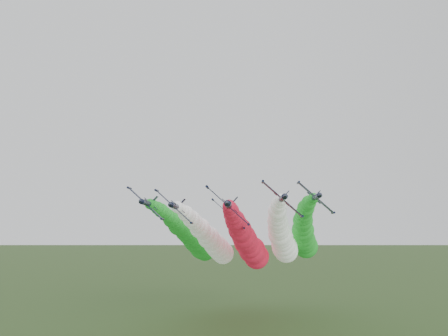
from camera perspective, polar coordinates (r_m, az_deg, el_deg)
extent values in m
cylinder|color=black|center=(83.76, 0.58, -4.86)|extent=(1.72, 9.97, 1.72)
cone|color=black|center=(77.91, 0.41, -4.60)|extent=(1.56, 1.99, 1.56)
cone|color=black|center=(89.17, 0.71, -5.07)|extent=(1.56, 1.00, 1.56)
ellipsoid|color=black|center=(81.56, 0.73, -4.54)|extent=(1.12, 2.08, 1.10)
cube|color=black|center=(83.54, 0.49, -4.94)|extent=(7.96, 2.10, 7.25)
cylinder|color=black|center=(84.07, -2.19, -2.51)|extent=(0.69, 2.88, 0.69)
cylinder|color=black|center=(83.34, 3.22, -7.37)|extent=(0.69, 2.88, 0.69)
cube|color=black|center=(87.99, 1.24, -4.41)|extent=(1.83, 1.66, 1.99)
cube|color=black|center=(87.96, 0.75, -4.95)|extent=(3.19, 1.22, 2.91)
sphere|color=red|center=(87.63, 0.67, -5.02)|extent=(2.69, 2.69, 2.69)
sphere|color=red|center=(91.84, 0.78, -5.27)|extent=(3.12, 3.12, 3.12)
sphere|color=red|center=(96.05, 0.92, -5.60)|extent=(3.60, 3.60, 3.60)
sphere|color=red|center=(100.25, 1.08, -5.97)|extent=(3.48, 3.48, 3.48)
sphere|color=red|center=(104.45, 1.25, -6.36)|extent=(4.08, 4.08, 4.08)
sphere|color=red|center=(108.66, 1.45, -6.77)|extent=(5.00, 5.00, 5.00)
sphere|color=red|center=(112.87, 1.65, -7.19)|extent=(5.25, 5.25, 5.25)
sphere|color=red|center=(117.08, 1.87, -7.62)|extent=(5.28, 5.28, 5.28)
sphere|color=red|center=(121.30, 2.10, -8.05)|extent=(6.51, 6.51, 6.51)
sphere|color=red|center=(125.53, 2.34, -8.48)|extent=(5.39, 5.39, 5.39)
sphere|color=red|center=(129.76, 2.60, -8.91)|extent=(7.04, 7.04, 7.04)
sphere|color=red|center=(134.01, 2.86, -9.34)|extent=(7.13, 7.13, 7.13)
sphere|color=red|center=(138.27, 3.12, -9.77)|extent=(6.62, 6.62, 6.62)
sphere|color=red|center=(142.54, 3.40, -10.20)|extent=(7.45, 7.45, 7.45)
sphere|color=red|center=(146.83, 3.68, -10.62)|extent=(8.83, 8.83, 8.83)
sphere|color=red|center=(151.12, 3.97, -11.04)|extent=(7.64, 7.64, 7.64)
sphere|color=red|center=(155.44, 4.27, -11.45)|extent=(8.73, 8.73, 8.73)
cylinder|color=black|center=(97.12, -6.46, -4.97)|extent=(1.72, 9.97, 1.72)
cone|color=black|center=(91.34, -7.05, -4.75)|extent=(1.56, 1.99, 1.56)
cone|color=black|center=(102.47, -5.98, -5.15)|extent=(1.56, 1.00, 1.56)
ellipsoid|color=black|center=(94.91, -6.50, -4.69)|extent=(1.12, 2.08, 1.10)
cube|color=black|center=(96.91, -6.55, -5.03)|extent=(7.96, 2.10, 7.25)
cylinder|color=black|center=(97.89, -8.79, -2.92)|extent=(0.69, 2.88, 0.69)
cylinder|color=black|center=(96.22, -4.25, -7.17)|extent=(0.69, 2.88, 0.69)
cube|color=black|center=(101.20, -5.60, -4.58)|extent=(1.83, 1.66, 1.99)
cube|color=black|center=(101.26, -6.02, -5.04)|extent=(3.19, 1.22, 2.91)
sphere|color=white|center=(100.94, -6.11, -5.10)|extent=(2.82, 2.82, 2.82)
sphere|color=white|center=(105.11, -5.75, -5.32)|extent=(2.75, 2.75, 2.75)
sphere|color=white|center=(109.27, -5.38, -5.61)|extent=(3.16, 3.16, 3.16)
sphere|color=white|center=(113.42, -5.01, -5.94)|extent=(4.12, 4.12, 4.12)
sphere|color=white|center=(117.56, -4.64, -6.29)|extent=(3.94, 3.94, 3.94)
sphere|color=white|center=(121.71, -4.27, -6.66)|extent=(4.88, 4.88, 4.88)
sphere|color=white|center=(125.86, -3.90, -7.05)|extent=(4.86, 4.86, 4.86)
sphere|color=white|center=(130.01, -3.53, -7.44)|extent=(5.03, 5.03, 5.03)
sphere|color=white|center=(134.17, -3.16, -7.84)|extent=(6.21, 6.21, 6.21)
sphere|color=white|center=(138.33, -2.79, -8.24)|extent=(5.43, 5.43, 5.43)
sphere|color=white|center=(142.50, -2.41, -8.65)|extent=(6.24, 6.24, 6.24)
sphere|color=white|center=(146.67, -2.04, -9.05)|extent=(7.32, 7.32, 7.32)
sphere|color=white|center=(150.86, -1.66, -9.46)|extent=(7.01, 7.01, 7.01)
sphere|color=white|center=(155.06, -1.28, -9.86)|extent=(7.65, 7.65, 7.65)
sphere|color=white|center=(159.27, -0.90, -10.26)|extent=(8.10, 8.10, 8.10)
sphere|color=white|center=(163.49, -0.52, -10.66)|extent=(8.19, 8.19, 8.19)
sphere|color=white|center=(167.73, -0.14, -11.06)|extent=(8.17, 8.17, 8.17)
cylinder|color=black|center=(90.77, 7.66, -3.96)|extent=(1.72, 9.97, 1.72)
cone|color=black|center=(84.94, 7.99, -3.65)|extent=(1.56, 1.99, 1.56)
cone|color=black|center=(96.17, 7.38, -4.20)|extent=(1.56, 1.00, 1.56)
ellipsoid|color=black|center=(88.62, 7.97, -3.63)|extent=(1.12, 2.08, 1.10)
cube|color=black|center=(90.53, 7.60, -4.02)|extent=(7.96, 2.10, 7.25)
cylinder|color=black|center=(90.62, 5.08, -1.80)|extent=(0.69, 2.88, 0.69)
cylinder|color=black|center=(90.76, 10.14, -6.24)|extent=(0.69, 2.88, 0.69)
cube|color=black|center=(95.10, 7.95, -3.58)|extent=(1.83, 1.66, 1.99)
cube|color=black|center=(94.97, 7.51, -4.08)|extent=(3.19, 1.22, 2.91)
sphere|color=white|center=(94.62, 7.46, -4.14)|extent=(2.67, 2.67, 2.67)
sphere|color=white|center=(98.82, 7.28, -4.41)|extent=(3.00, 3.00, 3.00)
sphere|color=white|center=(103.02, 7.14, -4.75)|extent=(3.72, 3.72, 3.72)
sphere|color=white|center=(107.22, 7.05, -5.13)|extent=(3.52, 3.52, 3.52)
sphere|color=white|center=(111.42, 6.99, -5.53)|extent=(4.71, 4.71, 4.71)
sphere|color=white|center=(115.63, 6.97, -5.94)|extent=(4.47, 4.47, 4.47)
sphere|color=white|center=(119.85, 6.97, -6.37)|extent=(5.08, 5.08, 5.08)
sphere|color=white|center=(124.07, 7.00, -6.80)|extent=(5.80, 5.80, 5.80)
sphere|color=white|center=(128.30, 7.06, -7.23)|extent=(5.67, 5.67, 5.67)
sphere|color=white|center=(132.54, 7.13, -7.67)|extent=(6.42, 6.42, 6.42)
sphere|color=white|center=(136.80, 7.23, -8.10)|extent=(6.16, 6.16, 6.16)
sphere|color=white|center=(141.07, 7.34, -8.53)|extent=(7.63, 7.63, 7.63)
sphere|color=white|center=(145.35, 7.47, -8.96)|extent=(7.32, 7.32, 7.32)
sphere|color=white|center=(149.64, 7.61, -9.38)|extent=(7.50, 7.50, 7.50)
sphere|color=white|center=(153.95, 7.77, -9.81)|extent=(8.39, 8.39, 8.39)
sphere|color=white|center=(158.27, 7.93, -10.23)|extent=(9.05, 9.05, 9.05)
sphere|color=white|center=(162.61, 8.12, -10.64)|extent=(8.66, 8.66, 8.66)
cylinder|color=black|center=(102.54, -10.10, -4.52)|extent=(1.72, 9.97, 1.72)
cone|color=black|center=(96.83, -10.87, -4.28)|extent=(1.56, 1.99, 1.56)
cone|color=black|center=(107.83, -9.47, -4.72)|extent=(1.56, 1.00, 1.56)
ellipsoid|color=black|center=(100.34, -10.21, -4.25)|extent=(1.12, 2.08, 1.10)
cube|color=black|center=(102.34, -10.19, -4.58)|extent=(7.96, 2.10, 7.25)
cylinder|color=black|center=(103.57, -12.27, -2.58)|extent=(0.69, 2.88, 0.69)
cylinder|color=black|center=(101.37, -8.06, -6.62)|extent=(0.69, 2.88, 0.69)
cube|color=black|center=(106.52, -9.14, -4.17)|extent=(1.83, 1.66, 1.99)
cube|color=black|center=(106.62, -9.54, -4.61)|extent=(3.19, 1.22, 2.91)
sphere|color=#1B8F24|center=(106.31, -9.64, -4.66)|extent=(2.57, 2.57, 2.57)
sphere|color=#1B8F24|center=(110.43, -9.16, -4.89)|extent=(2.77, 2.77, 2.77)
sphere|color=#1B8F24|center=(114.53, -8.69, -5.18)|extent=(3.37, 3.37, 3.37)
sphere|color=#1B8F24|center=(118.63, -8.23, -5.52)|extent=(3.85, 3.85, 3.85)
sphere|color=#1B8F24|center=(122.73, -7.77, -5.87)|extent=(3.79, 3.79, 3.79)
sphere|color=#1B8F24|center=(126.82, -7.31, -6.24)|extent=(4.11, 4.11, 4.11)
sphere|color=#1B8F24|center=(130.92, -6.86, -6.63)|extent=(5.12, 5.12, 5.12)
sphere|color=#1B8F24|center=(135.02, -6.42, -7.02)|extent=(5.36, 5.36, 5.36)
sphere|color=#1B8F24|center=(139.12, -5.98, -7.42)|extent=(6.51, 6.51, 6.51)
sphere|color=#1B8F24|center=(143.22, -5.54, -7.82)|extent=(5.65, 5.65, 5.65)
sphere|color=#1B8F24|center=(147.34, -5.10, -8.23)|extent=(6.63, 6.63, 6.63)
sphere|color=#1B8F24|center=(151.46, -4.67, -8.63)|extent=(6.91, 6.91, 6.91)
sphere|color=#1B8F24|center=(155.59, -4.23, -9.04)|extent=(7.37, 7.37, 7.37)
sphere|color=#1B8F24|center=(159.73, -3.80, -9.45)|extent=(8.21, 8.21, 8.21)
sphere|color=#1B8F24|center=(163.89, -3.37, -9.85)|extent=(8.39, 8.39, 8.39)
sphere|color=#1B8F24|center=(168.05, -2.95, -10.25)|extent=(9.13, 9.13, 9.13)
sphere|color=#1B8F24|center=(172.23, -2.52, -10.65)|extent=(8.28, 8.28, 8.28)
cylinder|color=black|center=(104.71, 11.92, -3.73)|extent=(1.72, 9.97, 1.72)
cone|color=black|center=(98.94, 12.46, -3.45)|extent=(1.56, 1.99, 1.56)
cone|color=black|center=(110.06, 11.48, -3.96)|extent=(1.56, 1.00, 1.56)
ellipsoid|color=black|center=(102.61, 12.28, -3.44)|extent=(1.12, 2.08, 1.10)
cube|color=black|center=(104.47, 11.88, -3.79)|extent=(7.96, 2.10, 7.25)
cylinder|color=black|center=(104.25, 9.69, -1.86)|extent=(0.69, 2.88, 0.69)
cylinder|color=black|center=(104.96, 14.07, -5.69)|extent=(0.69, 2.88, 0.69)
cube|color=black|center=(109.07, 12.00, -3.41)|extent=(1.83, 1.66, 1.99)
cube|color=black|center=(108.89, 11.63, -3.84)|extent=(3.19, 1.22, 2.91)
sphere|color=#1B8F24|center=(108.53, 11.60, -3.89)|extent=(2.61, 2.61, 2.61)
sphere|color=#1B8F24|center=(112.70, 11.29, -4.14)|extent=(2.71, 2.71, 2.71)
sphere|color=#1B8F24|center=(116.87, 11.03, -4.46)|extent=(3.86, 3.86, 3.86)
sphere|color=#1B8F24|center=(121.04, 10.81, -4.80)|extent=(3.78, 3.78, 3.78)
sphere|color=#1B8F24|center=(125.22, 10.64, -5.17)|extent=(4.86, 4.86, 4.86)
sphere|color=#1B8F24|center=(129.41, 10.50, -5.55)|extent=(4.55, 4.55, 4.55)
sphere|color=#1B8F24|center=(133.62, 10.39, -5.95)|extent=(5.26, 5.26, 5.26)
sphere|color=#1B8F24|center=(137.83, 10.32, -6.35)|extent=(5.23, 5.23, 5.23)
sphere|color=#1B8F24|center=(142.05, 10.27, -6.75)|extent=(6.37, 6.37, 6.37)
sphere|color=#1B8F24|center=(146.29, 10.25, -7.16)|extent=(5.61, 5.61, 5.61)
sphere|color=#1B8F24|center=(150.54, 10.25, -7.56)|extent=(6.16, 6.16, 6.16)
sphere|color=#1B8F24|center=(154.81, 10.27, -7.97)|extent=(7.72, 7.72, 7.72)
sphere|color=#1B8F24|center=(159.09, 10.31, -8.38)|extent=(7.32, 7.32, 7.32)
sphere|color=#1B8F24|center=(163.38, 10.37, -8.78)|extent=(7.71, 7.71, 7.71)
sphere|color=#1B8F24|center=(167.69, 10.45, -9.19)|extent=(8.41, 8.41, 8.41)
sphere|color=#1B8F24|center=(172.02, 10.54, -9.58)|extent=(8.26, 8.26, 8.26)
sphere|color=#1B8F24|center=(176.37, 10.64, -9.98)|extent=(9.45, 9.45, 9.45)
cylinder|color=black|center=(110.17, 0.64, -5.95)|extent=(1.72, 9.97, 1.72)
cone|color=black|center=(104.31, 0.53, -5.82)|extent=(1.56, 1.99, 1.56)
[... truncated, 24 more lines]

